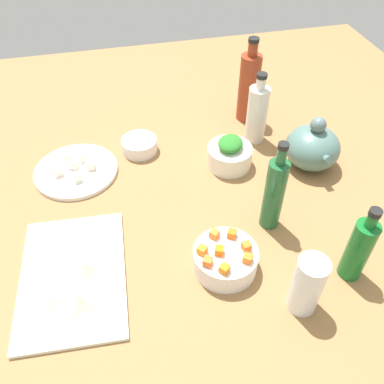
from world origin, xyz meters
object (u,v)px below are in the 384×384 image
Objects in this scene: cutting_board at (73,276)px; bowl_greens at (229,156)px; plate_tofu at (76,171)px; bowl_carrots at (225,259)px; bottle_2 at (274,193)px; bottle_1 at (359,249)px; bottle_0 at (257,113)px; bowl_small_side at (140,145)px; drinking_glass_0 at (307,285)px; bottle_3 at (249,86)px; teapot at (313,147)px.

bowl_greens is (-28.35, 43.79, 2.47)cm from cutting_board.
bowl_carrots is (39.54, 30.94, 2.11)cm from plate_tofu.
bowl_greens is 0.51× the size of bottle_2.
bottle_0 is at bearing -175.53° from bottle_1.
bottle_1 reaches higher than bowl_small_side.
bottle_0 is at bearing 131.92° from bowl_greens.
cutting_board is at bearing -110.95° from drinking_glass_0.
cutting_board is 75.49cm from bottle_3.
cutting_board is at bearing -48.45° from bottle_3.
drinking_glass_0 is at bearing -9.03° from bottle_3.
drinking_glass_0 is at bearing 1.88° from bowl_greens.
bottle_3 is (-14.85, 54.14, 10.58)cm from plate_tofu.
bowl_greens is 24.42cm from bottle_2.
teapot is (-23.40, 65.81, 5.54)cm from cutting_board.
cutting_board is at bearing -101.99° from bottle_1.
bottle_1 is at bearing 2.54° from bottle_3.
bottle_0 reaches higher than drinking_glass_0.
drinking_glass_0 is at bearing -69.99° from bottle_1.
bowl_small_side reaches higher than cutting_board.
bowl_greens is 15.92cm from bottle_0.
cutting_board is 33.15cm from bowl_carrots.
bowl_carrots is at bearing 38.04° from plate_tofu.
bowl_carrots is at bearing -106.39° from bottle_1.
bottle_3 is at bearing -159.30° from teapot.
teapot reaches higher than cutting_board.
bottle_3 is at bearing 173.98° from bottle_0.
teapot reaches higher than bowl_greens.
bottle_0 is (2.10, 34.46, 7.11)cm from bowl_small_side.
drinking_glass_0 is at bearing -4.04° from bottle_2.
plate_tofu is 54.73cm from bottle_2.
bottle_0 reaches higher than bowl_small_side.
bottle_0 is (-3.45, 52.94, 8.49)cm from plate_tofu.
bottle_3 reaches higher than cutting_board.
bottle_0 is at bearing 124.89° from cutting_board.
bottle_1 is at bearing -11.25° from teapot.
drinking_glass_0 is at bearing 45.15° from bowl_carrots.
bowl_carrots is 1.38× the size of bowl_small_side.
bowl_carrots is 0.54× the size of bottle_3.
plate_tofu is 74.31cm from bottle_1.
teapot is 18.72cm from bottle_0.
drinking_glass_0 reaches higher than plate_tofu.
bottle_2 is at bearing 37.20° from bowl_small_side.
plate_tofu is at bearing -141.96° from bowl_carrots.
bottle_1 is (12.47, 58.68, 7.80)cm from cutting_board.
teapot is 0.83× the size of bottle_1.
bottle_0 is 0.89× the size of bottle_2.
bottle_3 reaches higher than bowl_greens.
bottle_1 is 0.76× the size of bottle_3.
drinking_glass_0 is at bearing -26.74° from teapot.
bottle_0 reaches higher than cutting_board.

